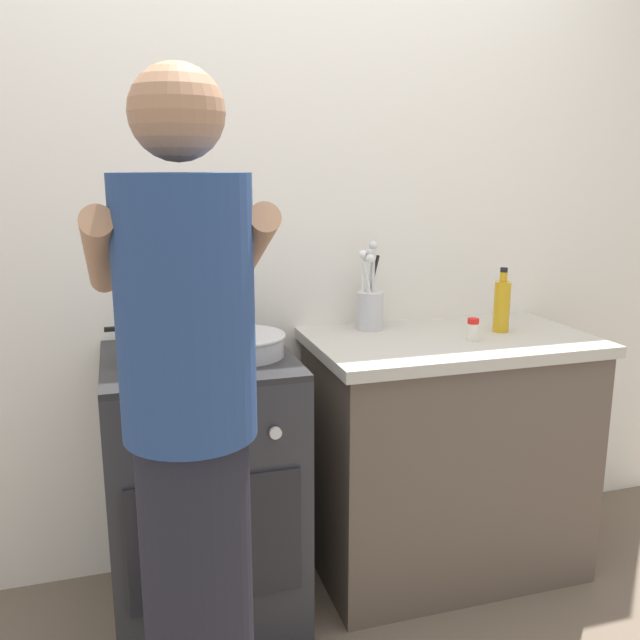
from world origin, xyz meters
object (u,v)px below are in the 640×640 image
object	(u,v)px
stove_range	(203,486)
person	(192,450)
oil_bottle	(502,305)
utensil_crock	(370,303)
mixing_bowl	(243,344)
pot	(152,343)
spice_bottle	(473,330)

from	to	relation	value
stove_range	person	bearing A→B (deg)	-98.19
stove_range	oil_bottle	size ratio (longest dim) A/B	3.80
utensil_crock	oil_bottle	size ratio (longest dim) A/B	1.39
mixing_bowl	person	distance (m)	0.65
stove_range	person	distance (m)	0.76
pot	utensil_crock	world-z (taller)	utensil_crock
utensil_crock	person	world-z (taller)	person
stove_range	oil_bottle	bearing A→B (deg)	1.02
mixing_bowl	stove_range	bearing A→B (deg)	165.86
oil_bottle	person	xyz separation A→B (m)	(-1.20, -0.66, -0.14)
stove_range	utensil_crock	bearing A→B (deg)	16.60
spice_bottle	person	distance (m)	1.18
pot	mixing_bowl	distance (m)	0.28
stove_range	pot	distance (m)	0.53
mixing_bowl	utensil_crock	size ratio (longest dim) A/B	0.84
pot	spice_bottle	size ratio (longest dim) A/B	3.49
spice_bottle	oil_bottle	size ratio (longest dim) A/B	0.34
oil_bottle	utensil_crock	bearing A→B (deg)	158.39
spice_bottle	oil_bottle	bearing A→B (deg)	28.84
stove_range	utensil_crock	distance (m)	0.88
person	pot	bearing A→B (deg)	94.44
stove_range	person	size ratio (longest dim) A/B	0.53
stove_range	mixing_bowl	distance (m)	0.51
stove_range	utensil_crock	world-z (taller)	utensil_crock
utensil_crock	stove_range	bearing A→B (deg)	-163.40
mixing_bowl	person	size ratio (longest dim) A/B	0.16
mixing_bowl	spice_bottle	bearing A→B (deg)	-2.65
stove_range	utensil_crock	size ratio (longest dim) A/B	2.74
pot	oil_bottle	world-z (taller)	oil_bottle
pot	mixing_bowl	bearing A→B (deg)	-4.50
oil_bottle	pot	bearing A→B (deg)	-178.49
pot	utensil_crock	xyz separation A→B (m)	(0.80, 0.21, 0.04)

